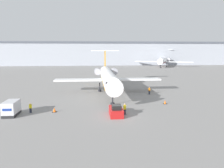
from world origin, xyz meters
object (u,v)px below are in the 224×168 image
(worker_near_tug, at_px, (125,109))
(traffic_cone_left, at_px, (54,110))
(worker_on_apron, at_px, (30,108))
(airplane_parked_far_left, at_px, (163,61))
(airplane_main, at_px, (108,77))
(traffic_cone_right, at_px, (165,102))
(pushback_tug, at_px, (116,111))
(luggage_cart, at_px, (11,108))
(worker_by_wing, at_px, (149,91))

(worker_near_tug, bearing_deg, traffic_cone_left, 167.67)
(worker_on_apron, distance_m, airplane_parked_far_left, 111.58)
(airplane_main, relative_size, traffic_cone_left, 42.30)
(traffic_cone_left, height_order, traffic_cone_right, traffic_cone_left)
(airplane_main, bearing_deg, pushback_tug, -90.16)
(pushback_tug, xyz_separation_m, traffic_cone_left, (-10.01, 2.72, -0.35))
(luggage_cart, height_order, airplane_parked_far_left, airplane_parked_far_left)
(pushback_tug, bearing_deg, worker_near_tug, 9.08)
(pushback_tug, bearing_deg, traffic_cone_left, 164.77)
(luggage_cart, distance_m, traffic_cone_right, 27.02)
(pushback_tug, height_order, traffic_cone_right, pushback_tug)
(airplane_main, relative_size, traffic_cone_right, 42.74)
(worker_near_tug, distance_m, worker_by_wing, 17.45)
(airplane_main, xyz_separation_m, airplane_parked_far_left, (39.85, 80.85, -0.06))
(airplane_main, bearing_deg, airplane_parked_far_left, 63.76)
(pushback_tug, xyz_separation_m, worker_on_apron, (-13.82, 2.57, 0.15))
(worker_near_tug, relative_size, worker_on_apron, 1.10)
(pushback_tug, distance_m, worker_near_tug, 1.46)
(worker_by_wing, bearing_deg, airplane_main, 158.26)
(worker_near_tug, distance_m, traffic_cone_right, 10.78)
(traffic_cone_left, relative_size, traffic_cone_right, 1.01)
(worker_by_wing, relative_size, airplane_parked_far_left, 0.05)
(worker_by_wing, bearing_deg, airplane_parked_far_left, 70.16)
(traffic_cone_right, relative_size, airplane_parked_far_left, 0.02)
(airplane_main, bearing_deg, worker_by_wing, -21.74)
(airplane_main, height_order, worker_near_tug, airplane_main)
(worker_on_apron, bearing_deg, pushback_tug, -10.52)
(worker_on_apron, bearing_deg, traffic_cone_left, 2.38)
(worker_on_apron, height_order, traffic_cone_right, worker_on_apron)
(worker_near_tug, xyz_separation_m, worker_by_wing, (7.97, 15.52, -0.07))
(pushback_tug, bearing_deg, worker_by_wing, 59.21)
(traffic_cone_left, bearing_deg, airplane_main, 59.00)
(traffic_cone_right, bearing_deg, airplane_parked_far_left, 72.36)
(luggage_cart, distance_m, worker_on_apron, 2.86)
(pushback_tug, height_order, luggage_cart, luggage_cart)
(worker_by_wing, distance_m, airplane_parked_far_left, 89.95)
(worker_by_wing, relative_size, worker_on_apron, 1.03)
(pushback_tug, relative_size, worker_by_wing, 2.43)
(traffic_cone_left, relative_size, airplane_parked_far_left, 0.02)
(airplane_main, height_order, traffic_cone_left, airplane_main)
(worker_by_wing, height_order, traffic_cone_right, worker_by_wing)
(worker_by_wing, bearing_deg, worker_on_apron, -150.39)
(traffic_cone_left, bearing_deg, luggage_cart, -168.00)
(airplane_main, xyz_separation_m, traffic_cone_left, (-10.06, -16.75, -3.41))
(worker_on_apron, distance_m, traffic_cone_right, 24.26)
(worker_on_apron, bearing_deg, traffic_cone_right, 9.53)
(worker_near_tug, distance_m, traffic_cone_left, 11.71)
(airplane_main, xyz_separation_m, pushback_tug, (-0.05, -19.47, -3.05))
(traffic_cone_right, bearing_deg, traffic_cone_left, -169.14)
(luggage_cart, relative_size, worker_near_tug, 1.93)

